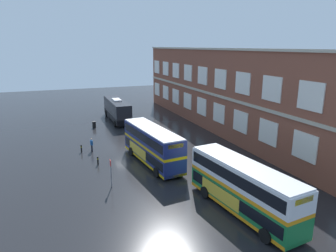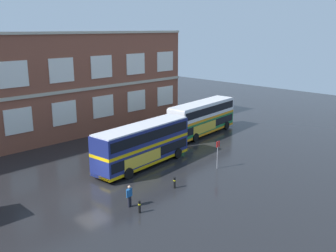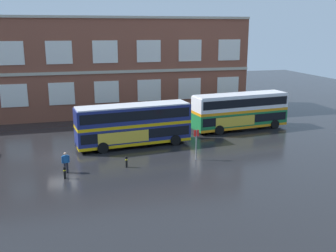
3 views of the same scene
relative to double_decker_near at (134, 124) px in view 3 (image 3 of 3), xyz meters
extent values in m
plane|color=black|center=(-6.92, 0.42, -2.15)|extent=(120.00, 120.00, 0.00)
cube|color=brown|center=(-9.31, 16.42, 4.01)|extent=(54.19, 8.00, 12.31)
cube|color=#B2A893|center=(-9.31, 12.34, 3.76)|extent=(54.19, 0.16, 0.36)
cube|color=#B2A893|center=(-9.31, 12.37, 10.31)|extent=(54.19, 0.28, 0.30)
cube|color=silver|center=(-12.02, 12.36, 1.30)|extent=(3.03, 0.12, 2.71)
cube|color=silver|center=(-6.60, 12.36, 1.30)|extent=(3.03, 0.12, 2.71)
cube|color=silver|center=(-1.18, 12.36, 1.30)|extent=(3.03, 0.12, 2.71)
cube|color=silver|center=(4.24, 12.36, 1.30)|extent=(3.03, 0.12, 2.71)
cube|color=silver|center=(9.65, 12.36, 1.30)|extent=(3.03, 0.12, 2.71)
cube|color=silver|center=(15.07, 12.36, 1.30)|extent=(3.03, 0.12, 2.71)
cube|color=silver|center=(-12.02, 12.36, 6.22)|extent=(3.03, 0.12, 2.71)
cube|color=silver|center=(-6.60, 12.36, 6.22)|extent=(3.03, 0.12, 2.71)
cube|color=silver|center=(-1.18, 12.36, 6.22)|extent=(3.03, 0.12, 2.71)
cube|color=silver|center=(4.24, 12.36, 6.22)|extent=(3.03, 0.12, 2.71)
cube|color=silver|center=(9.65, 12.36, 6.22)|extent=(3.03, 0.12, 2.71)
cube|color=silver|center=(15.07, 12.36, 6.22)|extent=(3.03, 0.12, 2.71)
cube|color=navy|center=(0.00, 0.00, -0.92)|extent=(11.21, 3.70, 1.75)
cube|color=black|center=(0.00, 0.00, -0.71)|extent=(10.77, 3.69, 0.90)
cube|color=gold|center=(0.00, 0.00, 0.10)|extent=(11.21, 3.70, 0.30)
cube|color=navy|center=(0.00, 0.00, 1.03)|extent=(11.21, 3.70, 1.55)
cube|color=black|center=(0.00, 0.00, 1.10)|extent=(10.77, 3.69, 0.90)
cube|color=gold|center=(0.00, 0.00, -1.66)|extent=(11.21, 3.72, 0.28)
cube|color=silver|center=(0.00, 0.00, 1.86)|extent=(10.98, 3.58, 0.12)
cube|color=gold|center=(-1.18, -1.42, -0.84)|extent=(4.82, 0.54, 1.10)
cube|color=yellow|center=(5.44, 0.58, 1.45)|extent=(0.24, 1.65, 0.40)
cylinder|color=black|center=(3.96, -0.86, -1.63)|extent=(1.07, 0.43, 1.04)
cylinder|color=black|center=(3.69, 1.68, -1.63)|extent=(1.07, 0.43, 1.04)
cylinder|color=black|center=(-3.15, -1.62, -1.63)|extent=(1.07, 0.43, 1.04)
cylinder|color=black|center=(-3.42, 0.92, -1.63)|extent=(1.07, 0.43, 1.04)
cube|color=#197038|center=(12.72, 3.30, -0.92)|extent=(11.22, 3.78, 1.75)
cube|color=black|center=(12.72, 3.30, -0.71)|extent=(10.79, 3.77, 0.90)
cube|color=orange|center=(12.72, 3.30, 0.10)|extent=(11.22, 3.78, 0.30)
cube|color=silver|center=(12.72, 3.30, 1.03)|extent=(11.22, 3.78, 1.55)
cube|color=black|center=(12.72, 3.30, 1.10)|extent=(10.79, 3.77, 0.90)
cube|color=orange|center=(12.72, 3.30, -1.66)|extent=(11.22, 3.80, 0.28)
cube|color=silver|center=(12.72, 3.30, 1.86)|extent=(10.99, 3.65, 0.12)
cube|color=gold|center=(11.55, 1.87, -0.84)|extent=(4.81, 0.58, 1.10)
cube|color=yellow|center=(18.15, 3.92, 1.45)|extent=(0.25, 1.65, 0.40)
cylinder|color=black|center=(16.69, 2.47, -1.63)|extent=(1.07, 0.44, 1.04)
cylinder|color=black|center=(16.40, 5.01, -1.63)|extent=(1.07, 0.44, 1.04)
cylinder|color=black|center=(9.58, 1.66, -1.63)|extent=(1.07, 0.44, 1.04)
cylinder|color=black|center=(9.29, 4.20, -1.63)|extent=(1.07, 0.44, 1.04)
cylinder|color=black|center=(-6.38, -5.87, -1.72)|extent=(0.19, 0.19, 0.85)
cylinder|color=black|center=(-6.57, -5.90, -1.72)|extent=(0.19, 0.19, 0.85)
cube|color=#194C8C|center=(-6.47, -5.88, -1.00)|extent=(0.44, 0.31, 0.60)
cylinder|color=#194C8C|center=(-6.22, -5.84, -1.03)|extent=(0.13, 0.13, 0.57)
cylinder|color=#194C8C|center=(-6.73, -5.93, -1.03)|extent=(0.13, 0.13, 0.57)
sphere|color=tan|center=(-6.47, -5.88, -0.56)|extent=(0.22, 0.22, 0.22)
cylinder|color=slate|center=(4.49, -5.55, -0.80)|extent=(0.10, 0.10, 2.70)
cube|color=red|center=(4.49, -5.57, 0.27)|extent=(0.44, 0.04, 0.56)
cylinder|color=black|center=(-1.66, -5.88, -1.67)|extent=(0.18, 0.18, 0.95)
cylinder|color=yellow|center=(-1.66, -5.88, -1.47)|extent=(0.19, 0.19, 0.08)
cylinder|color=black|center=(-6.59, -7.16, -1.67)|extent=(0.18, 0.18, 0.95)
cylinder|color=yellow|center=(-6.59, -7.16, -1.47)|extent=(0.19, 0.19, 0.08)
camera|label=1|loc=(31.18, -10.20, 10.77)|focal=32.85mm
camera|label=2|loc=(-22.65, -26.28, 10.84)|focal=40.42mm
camera|label=3|loc=(-6.14, -36.11, 8.98)|focal=41.73mm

